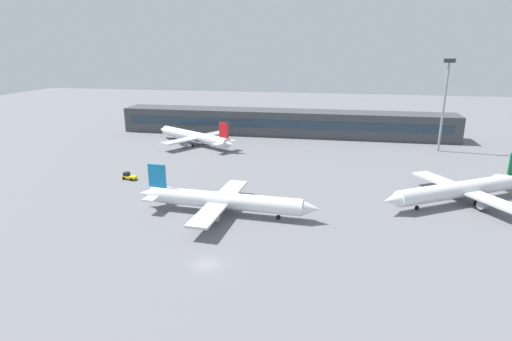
# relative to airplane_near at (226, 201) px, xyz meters

# --- Properties ---
(ground_plane) EXTENTS (400.00, 400.00, 0.00)m
(ground_plane) POSITION_rel_airplane_near_xyz_m (2.16, 20.45, -2.79)
(ground_plane) COLOR slate
(terminal_building) EXTENTS (120.68, 12.13, 9.00)m
(terminal_building) POSITION_rel_airplane_near_xyz_m (2.16, 77.52, 1.72)
(terminal_building) COLOR #3F4247
(terminal_building) RESTS_ON ground_plane
(airplane_near) EXTENTS (37.00, 25.82, 9.14)m
(airplane_near) POSITION_rel_airplane_near_xyz_m (0.00, 0.00, 0.00)
(airplane_near) COLOR white
(airplane_near) RESTS_ON ground_plane
(airplane_mid) EXTENTS (34.50, 25.18, 9.60)m
(airplane_mid) POSITION_rel_airplane_near_xyz_m (46.71, 14.96, 0.14)
(airplane_mid) COLOR white
(airplane_mid) RESTS_ON ground_plane
(airplane_far) EXTENTS (33.24, 24.25, 9.23)m
(airplane_far) POSITION_rel_airplane_near_xyz_m (-25.43, 55.85, 0.03)
(airplane_far) COLOR silver
(airplane_far) RESTS_ON ground_plane
(baggage_tug_yellow) EXTENTS (3.85, 2.50, 1.75)m
(baggage_tug_yellow) POSITION_rel_airplane_near_xyz_m (-29.14, 16.99, -1.99)
(baggage_tug_yellow) COLOR yellow
(baggage_tug_yellow) RESTS_ON ground_plane
(floodlight_tower_west) EXTENTS (3.20, 0.80, 28.06)m
(floodlight_tower_west) POSITION_rel_airplane_near_xyz_m (52.69, 61.63, 13.30)
(floodlight_tower_west) COLOR gray
(floodlight_tower_west) RESTS_ON ground_plane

